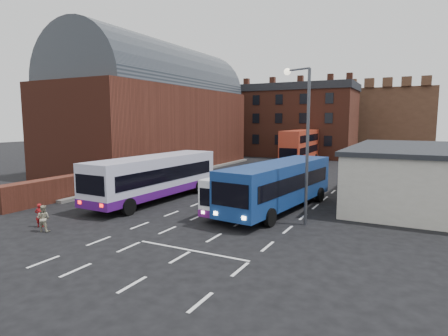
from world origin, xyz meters
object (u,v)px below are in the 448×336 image
at_px(bus_white_inbound, 250,187).
at_px(bus_red_double, 300,146).
at_px(bus_blue, 279,182).
at_px(street_lamp, 303,130).
at_px(pedestrian_red, 40,215).
at_px(bus_white_outbound, 155,175).
at_px(pedestrian_beige, 43,218).

distance_m(bus_white_inbound, bus_red_double, 29.39).
bearing_deg(bus_red_double, bus_blue, 101.90).
relative_size(street_lamp, pedestrian_red, 6.64).
distance_m(bus_white_outbound, bus_white_inbound, 7.63).
xyz_separation_m(bus_red_double, pedestrian_beige, (-3.33, -39.11, -1.78)).
relative_size(bus_white_outbound, bus_blue, 1.02).
height_order(street_lamp, pedestrian_beige, street_lamp).
bearing_deg(bus_white_inbound, bus_blue, -162.17).
bearing_deg(bus_blue, pedestrian_red, 49.96).
distance_m(bus_white_inbound, pedestrian_red, 13.23).
height_order(bus_blue, street_lamp, street_lamp).
relative_size(bus_white_outbound, bus_white_inbound, 1.30).
relative_size(pedestrian_red, pedestrian_beige, 0.93).
xyz_separation_m(street_lamp, pedestrian_beige, (-12.28, -8.16, -4.82)).
distance_m(bus_red_double, pedestrian_red, 38.90).
bearing_deg(bus_white_inbound, pedestrian_red, 48.48).
bearing_deg(bus_red_double, pedestrian_beige, 83.86).
bearing_deg(bus_red_double, bus_white_inbound, 98.01).
bearing_deg(bus_blue, pedestrian_beige, 53.94).
xyz_separation_m(pedestrian_red, pedestrian_beige, (0.96, -0.50, 0.05)).
distance_m(bus_white_outbound, bus_blue, 9.58).
height_order(bus_blue, pedestrian_red, bus_blue).
xyz_separation_m(bus_white_outbound, bus_white_inbound, (7.59, 0.69, -0.47)).
relative_size(bus_blue, bus_red_double, 1.03).
xyz_separation_m(bus_white_outbound, pedestrian_red, (-1.44, -8.94, -1.33)).
xyz_separation_m(bus_red_double, street_lamp, (8.95, -30.95, 3.04)).
height_order(bus_white_outbound, pedestrian_red, bus_white_outbound).
xyz_separation_m(bus_white_inbound, street_lamp, (4.21, -1.96, 4.01)).
bearing_deg(bus_white_inbound, street_lamp, 156.64).
distance_m(bus_blue, bus_red_double, 29.20).
bearing_deg(pedestrian_beige, bus_blue, -152.97).
height_order(street_lamp, pedestrian_red, street_lamp).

